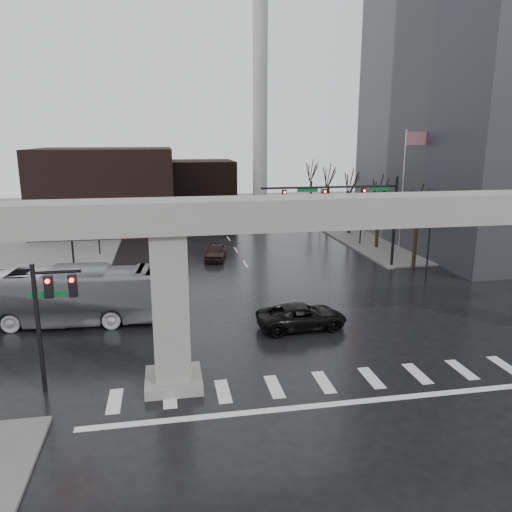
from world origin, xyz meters
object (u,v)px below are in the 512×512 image
at_px(city_bus, 58,296).
at_px(far_car, 216,252).
at_px(signal_mast_arm, 354,203).
at_px(pickup_truck, 302,316).

relative_size(city_bus, far_car, 2.85).
xyz_separation_m(signal_mast_arm, city_bus, (-22.74, -9.40, -4.05)).
bearing_deg(signal_mast_arm, city_bus, -157.54).
distance_m(signal_mast_arm, far_car, 13.66).
relative_size(signal_mast_arm, city_bus, 0.95).
xyz_separation_m(city_bus, far_car, (11.25, 14.79, -1.02)).
distance_m(pickup_truck, far_car, 18.64).
bearing_deg(pickup_truck, city_bus, 72.41).
bearing_deg(far_car, signal_mast_arm, -13.32).
height_order(pickup_truck, far_car, far_car).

